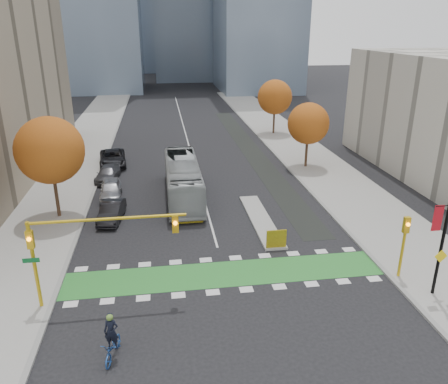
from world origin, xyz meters
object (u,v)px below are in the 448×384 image
object	(u,v)px
tree_east_near	(308,124)
traffic_signal_west	(82,239)
tree_east_far	(275,97)
banner_lamppost	(446,222)
bus	(183,179)
cyclist	(113,343)
parked_car_a	(111,189)
parked_car_d	(113,158)
hazard_board	(276,239)
tree_west	(50,150)
traffic_signal_east	(404,238)
parked_car_c	(108,173)
parked_car_b	(112,212)

from	to	relation	value
tree_east_near	traffic_signal_west	xyz separation A→B (m)	(-19.93, -22.51, -0.83)
tree_east_far	traffic_signal_west	world-z (taller)	tree_east_far
banner_lamppost	bus	size ratio (longest dim) A/B	0.67
cyclist	parked_car_a	xyz separation A→B (m)	(-2.02, 20.85, 0.00)
tree_east_far	banner_lamppost	bearing A→B (deg)	-91.41
tree_east_far	parked_car_d	size ratio (longest dim) A/B	1.27
tree_east_near	banner_lamppost	world-z (taller)	banner_lamppost
hazard_board	banner_lamppost	bearing A→B (deg)	-41.79
tree_west	traffic_signal_east	distance (m)	25.90
hazard_board	tree_west	xyz separation A→B (m)	(-16.00, 7.80, 4.82)
traffic_signal_west	traffic_signal_east	world-z (taller)	traffic_signal_west
bus	parked_car_a	distance (m)	6.58
tree_east_near	cyclist	xyz separation A→B (m)	(-18.23, -27.01, -4.07)
traffic_signal_west	cyclist	distance (m)	5.79
tree_east_far	traffic_signal_west	distance (m)	43.61
tree_east_far	parked_car_c	xyz separation A→B (m)	(-21.50, -17.15, -4.55)
tree_east_near	parked_car_c	xyz separation A→B (m)	(-21.00, -1.15, -4.17)
traffic_signal_east	parked_car_d	bearing A→B (deg)	126.45
tree_west	parked_car_c	distance (m)	10.56
hazard_board	parked_car_b	distance (m)	13.47
banner_lamppost	parked_car_a	bearing A→B (deg)	137.10
traffic_signal_east	cyclist	bearing A→B (deg)	-164.95
hazard_board	traffic_signal_west	bearing A→B (deg)	-158.45
banner_lamppost	parked_car_d	world-z (taller)	banner_lamppost
banner_lamppost	parked_car_b	xyz separation A→B (m)	(-19.22, 13.35, -3.88)
parked_car_c	traffic_signal_east	bearing A→B (deg)	-40.61
tree_east_far	tree_west	bearing A→B (deg)	-133.30
tree_west	parked_car_a	bearing A→B (deg)	45.73
tree_west	cyclist	size ratio (longest dim) A/B	3.44
tree_west	bus	distance (m)	11.34
cyclist	bus	xyz separation A→B (m)	(4.45, 20.02, 0.92)
tree_east_near	banner_lamppost	distance (m)	24.51
tree_east_near	tree_east_far	world-z (taller)	tree_east_far
parked_car_a	parked_car_c	xyz separation A→B (m)	(-0.75, 5.00, -0.11)
tree_east_far	parked_car_a	bearing A→B (deg)	-133.13
tree_east_far	tree_east_near	bearing A→B (deg)	-91.79
banner_lamppost	cyclist	xyz separation A→B (m)	(-17.73, -2.50, -3.81)
tree_east_far	parked_car_b	distance (m)	34.15
tree_west	parked_car_a	size ratio (longest dim) A/B	1.74
tree_west	parked_car_c	size ratio (longest dim) A/B	1.72
hazard_board	banner_lamppost	world-z (taller)	banner_lamppost
tree_west	parked_car_d	world-z (taller)	tree_west
parked_car_a	bus	bearing A→B (deg)	-10.22
parked_car_d	bus	bearing A→B (deg)	-62.46
traffic_signal_east	traffic_signal_west	bearing A→B (deg)	-179.99
cyclist	parked_car_a	size ratio (longest dim) A/B	0.51
hazard_board	parked_car_d	world-z (taller)	parked_car_d
tree_west	traffic_signal_east	size ratio (longest dim) A/B	2.01
tree_west	bus	world-z (taller)	tree_west
traffic_signal_east	parked_car_d	xyz separation A→B (m)	(-19.47, 26.36, -1.90)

